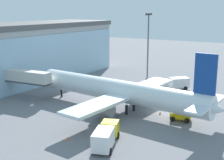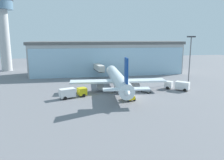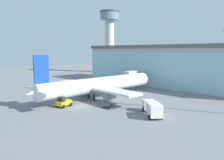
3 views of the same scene
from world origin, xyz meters
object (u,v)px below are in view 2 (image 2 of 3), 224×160
object	(u,v)px
jet_bridge	(98,68)
safety_cone_nose	(129,95)
safety_cone_wingtip	(68,92)
baggage_cart	(146,91)
control_tower	(3,26)
catering_truck	(72,92)
apron_light_mast	(190,54)
airplane	(118,79)
pushback_tug	(129,96)
fuel_truck	(178,85)

from	to	relation	value
jet_bridge	safety_cone_nose	bearing A→B (deg)	-175.55
safety_cone_wingtip	baggage_cart	bearing A→B (deg)	-11.09
jet_bridge	control_tower	size ratio (longest dim) A/B	0.40
baggage_cart	catering_truck	bearing A→B (deg)	-119.30
apron_light_mast	airplane	distance (m)	30.02
airplane	control_tower	bearing A→B (deg)	46.48
control_tower	safety_cone_wingtip	bearing A→B (deg)	-60.73
safety_cone_nose	baggage_cart	bearing A→B (deg)	22.25
airplane	pushback_tug	world-z (taller)	airplane
fuel_truck	safety_cone_wingtip	world-z (taller)	fuel_truck
jet_bridge	baggage_cart	world-z (taller)	jet_bridge
jet_bridge	catering_truck	size ratio (longest dim) A/B	1.74
catering_truck	safety_cone_wingtip	distance (m)	5.63
apron_light_mast	airplane	world-z (taller)	apron_light_mast
pushback_tug	jet_bridge	bearing A→B (deg)	-4.69
airplane	baggage_cart	xyz separation A→B (m)	(7.48, -4.39, -2.93)
control_tower	apron_light_mast	distance (m)	83.57
control_tower	fuel_truck	xyz separation A→B (m)	(60.99, -53.17, -19.62)
airplane	catering_truck	world-z (taller)	airplane
baggage_cart	control_tower	bearing A→B (deg)	-169.37
safety_cone_nose	safety_cone_wingtip	world-z (taller)	same
safety_cone_nose	airplane	bearing A→B (deg)	102.26
control_tower	baggage_cart	bearing A→B (deg)	-47.23
catering_truck	safety_cone_wingtip	xyz separation A→B (m)	(-1.00, 5.41, -1.19)
jet_bridge	control_tower	xyz separation A→B (m)	(-39.94, 29.01, 16.86)
jet_bridge	control_tower	bearing A→B (deg)	49.60
jet_bridge	apron_light_mast	world-z (taller)	apron_light_mast
apron_light_mast	fuel_truck	distance (m)	16.99
baggage_cart	safety_cone_wingtip	xyz separation A→B (m)	(-22.24, 4.36, -0.23)
fuel_truck	safety_cone_nose	xyz separation A→B (m)	(-16.72, -3.62, -1.19)
control_tower	airplane	world-z (taller)	control_tower
airplane	baggage_cart	distance (m)	9.15
fuel_truck	airplane	bearing A→B (deg)	33.45
jet_bridge	control_tower	distance (m)	52.17
airplane	fuel_truck	xyz separation A→B (m)	(18.21, -3.22, -1.97)
control_tower	baggage_cart	size ratio (longest dim) A/B	10.21
apron_light_mast	safety_cone_nose	size ratio (longest dim) A/B	29.62
jet_bridge	fuel_truck	distance (m)	32.16
catering_truck	control_tower	bearing A→B (deg)	98.72
safety_cone_nose	safety_cone_wingtip	size ratio (longest dim) A/B	1.00
apron_light_mast	catering_truck	bearing A→B (deg)	-162.86
catering_truck	pushback_tug	bearing A→B (deg)	-39.58
jet_bridge	safety_cone_nose	distance (m)	28.39
airplane	pushback_tug	size ratio (longest dim) A/B	10.74
jet_bridge	safety_cone_nose	size ratio (longest dim) A/B	24.11
safety_cone_nose	safety_cone_wingtip	xyz separation A→B (m)	(-16.25, 6.81, 0.00)
catering_truck	baggage_cart	distance (m)	21.29
jet_bridge	catering_truck	xyz separation A→B (m)	(-10.92, -26.38, -2.75)
apron_light_mast	airplane	bearing A→B (deg)	-165.09
catering_truck	safety_cone_wingtip	size ratio (longest dim) A/B	13.85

